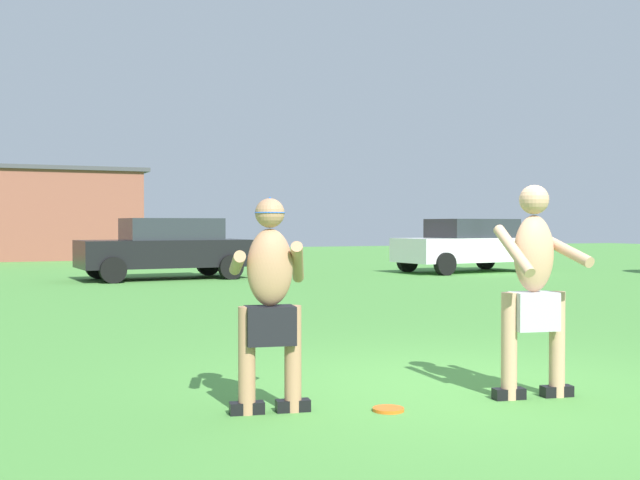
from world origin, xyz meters
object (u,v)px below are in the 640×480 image
Objects in this scene: frisbee at (388,409)px; car_black_near_post at (166,247)px; player_in_gray at (534,285)px; car_white_mid_lot at (468,244)px; player_with_cap at (270,295)px.

frisbee is 0.06× the size of car_black_near_post.
player_in_gray is at bearing -91.39° from car_black_near_post.
frisbee is 15.24m from car_black_near_post.
frisbee is 0.05× the size of car_white_mid_lot.
player_with_cap is 0.37× the size of car_white_mid_lot.
car_black_near_post is 8.92m from car_white_mid_lot.
player_with_cap reaches higher than car_white_mid_lot.
car_black_near_post is 0.99× the size of car_white_mid_lot.
player_in_gray is 0.40× the size of car_black_near_post.
player_with_cap is at bearing 169.49° from player_in_gray.
player_in_gray is (2.16, -0.40, 0.04)m from player_with_cap.
player_with_cap is at bearing -99.67° from car_black_near_post.
player_with_cap reaches higher than car_black_near_post.
player_with_cap is 15.02m from car_black_near_post.
car_white_mid_lot reaches higher than frisbee.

